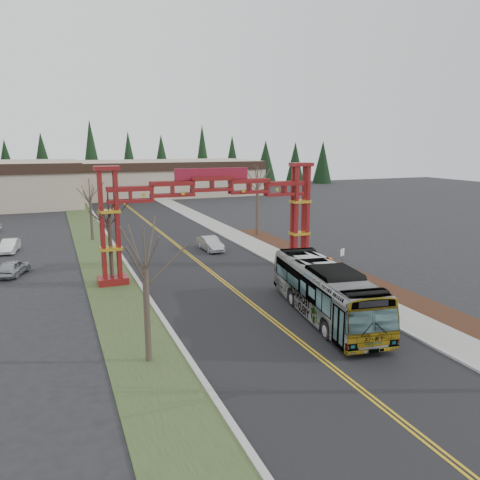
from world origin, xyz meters
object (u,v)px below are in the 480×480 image
gateway_arch (212,201)px  barrel_south (329,265)px  street_sign (342,256)px  bare_tree_right_far (257,186)px  parked_car_near_b (10,246)px  transit_bus (325,291)px  parked_car_near_a (13,268)px  bare_tree_median_far (90,197)px  retail_building_east (163,178)px  barrel_mid (304,254)px  barrel_north (294,251)px  bare_tree_median_near (145,270)px  bare_tree_median_mid (109,218)px  silver_sedan (210,244)px

gateway_arch → barrel_south: size_ratio=16.47×
street_sign → barrel_south: (-0.44, 1.22, -1.00)m
bare_tree_right_far → barrel_south: (-0.77, -16.49, -5.15)m
parked_car_near_b → transit_bus: bearing=-46.9°
gateway_arch → parked_car_near_a: 17.00m
gateway_arch → street_sign: gateway_arch is taller
gateway_arch → bare_tree_median_far: 19.52m
parked_car_near_b → retail_building_east: bearing=68.4°
retail_building_east → barrel_mid: (-0.71, -60.56, -3.00)m
gateway_arch → barrel_north: size_ratio=17.22×
parked_car_near_a → barrel_mid: parked_car_near_a is taller
bare_tree_median_near → barrel_mid: bearing=41.4°
bare_tree_right_far → bare_tree_median_far: bearing=166.9°
barrel_north → bare_tree_median_near: bearing=-135.5°
gateway_arch → parked_car_near_a: gateway_arch is taller
parked_car_near_b → bare_tree_median_near: 30.03m
bare_tree_median_far → barrel_north: bearing=-41.0°
transit_bus → barrel_mid: bearing=74.1°
bare_tree_median_mid → bare_tree_median_near: bearing=-90.0°
transit_bus → street_sign: transit_bus is taller
transit_bus → parked_car_near_a: bearing=145.1°
parked_car_near_b → street_sign: size_ratio=1.81×
gateway_arch → bare_tree_right_far: gateway_arch is taller
gateway_arch → barrel_north: (9.09, 2.93, -5.45)m
bare_tree_median_mid → barrel_north: bearing=8.8°
parked_car_near_b → bare_tree_median_far: bearing=27.5°
bare_tree_median_near → bare_tree_median_mid: (0.00, 14.15, 0.43)m
retail_building_east → parked_car_near_b: (-26.03, -47.14, -2.87)m
bare_tree_right_far → retail_building_east: bearing=90.0°
silver_sedan → bare_tree_median_mid: 13.84m
barrel_south → parked_car_near_a: bearing=160.8°
silver_sedan → barrel_north: 8.44m
transit_bus → silver_sedan: transit_bus is taller
bare_tree_median_far → street_sign: size_ratio=3.13×
parked_car_near_a → street_sign: 26.68m
parked_car_near_a → bare_tree_median_near: size_ratio=0.57×
barrel_mid → silver_sedan: bearing=135.0°
parked_car_near_a → bare_tree_median_mid: bearing=163.5°
retail_building_east → bare_tree_median_far: 47.73m
transit_bus → barrel_north: size_ratio=11.35×
bare_tree_median_near → parked_car_near_b: bearing=105.6°
silver_sedan → barrel_south: size_ratio=3.83×
street_sign → barrel_north: street_sign is taller
silver_sedan → parked_car_near_b: silver_sedan is taller
transit_bus → bare_tree_median_near: (-11.22, -1.97, 2.97)m
parked_car_near_a → retail_building_east: bearing=-94.1°
gateway_arch → bare_tree_median_far: gateway_arch is taller
gateway_arch → barrel_north: 11.00m
parked_car_near_a → bare_tree_median_mid: (7.15, -5.28, 4.42)m
silver_sedan → parked_car_near_b: size_ratio=1.09×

